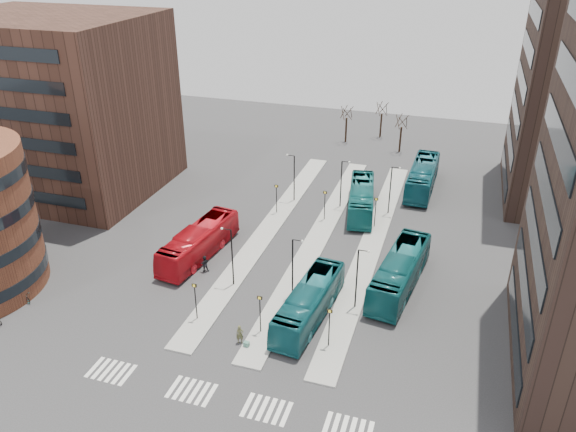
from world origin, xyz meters
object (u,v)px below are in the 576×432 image
(teal_bus_c, at_px, (400,272))
(traveller, at_px, (240,334))
(teal_bus_b, at_px, (361,199))
(commuter_b, at_px, (296,295))
(teal_bus_a, at_px, (309,302))
(commuter_a, at_px, (205,264))
(red_bus, at_px, (199,242))
(teal_bus_d, at_px, (422,177))
(commuter_c, at_px, (311,296))
(bicycle_far, at_px, (24,296))
(suitcase, at_px, (246,345))

(teal_bus_c, relative_size, traveller, 7.49)
(teal_bus_b, bearing_deg, commuter_b, -105.18)
(teal_bus_a, distance_m, commuter_a, 12.86)
(red_bus, distance_m, commuter_b, 13.07)
(teal_bus_c, bearing_deg, teal_bus_a, -126.11)
(teal_bus_d, height_order, commuter_b, teal_bus_d)
(teal_bus_b, height_order, commuter_a, teal_bus_b)
(red_bus, xyz_separation_m, teal_bus_b, (14.20, 15.74, -0.02))
(teal_bus_d, relative_size, commuter_c, 7.17)
(teal_bus_d, height_order, commuter_a, teal_bus_d)
(teal_bus_b, xyz_separation_m, bicycle_far, (-26.25, -28.11, -1.18))
(traveller, bearing_deg, commuter_c, 34.31)
(teal_bus_b, xyz_separation_m, teal_bus_d, (6.46, 8.89, 0.13))
(teal_bus_a, xyz_separation_m, commuter_b, (-1.82, 1.87, -0.80))
(commuter_b, relative_size, bicycle_far, 0.87)
(red_bus, relative_size, commuter_a, 6.93)
(suitcase, height_order, commuter_c, commuter_c)
(teal_bus_a, height_order, teal_bus_b, teal_bus_b)
(commuter_b, bearing_deg, teal_bus_a, -147.81)
(commuter_b, bearing_deg, teal_bus_b, -17.96)
(teal_bus_c, bearing_deg, traveller, -125.41)
(suitcase, height_order, commuter_b, commuter_b)
(teal_bus_c, xyz_separation_m, bicycle_far, (-32.95, -12.89, -1.28))
(red_bus, height_order, traveller, red_bus)
(traveller, height_order, commuter_c, commuter_c)
(suitcase, xyz_separation_m, traveller, (-0.73, 0.42, 0.58))
(traveller, bearing_deg, commuter_a, 104.39)
(teal_bus_a, distance_m, bicycle_far, 26.61)
(teal_bus_a, height_order, traveller, teal_bus_a)
(suitcase, bearing_deg, teal_bus_d, 81.62)
(commuter_b, height_order, bicycle_far, commuter_b)
(red_bus, xyz_separation_m, bicycle_far, (-12.05, -12.37, -1.20))
(teal_bus_b, height_order, traveller, teal_bus_b)
(teal_bus_c, height_order, teal_bus_d, teal_bus_d)
(red_bus, relative_size, commuter_b, 7.33)
(teal_bus_c, xyz_separation_m, traveller, (-11.54, -12.29, -0.93))
(commuter_a, bearing_deg, teal_bus_c, 166.62)
(commuter_a, bearing_deg, commuter_b, 144.88)
(teal_bus_d, bearing_deg, bicycle_far, -129.95)
(teal_bus_c, relative_size, bicycle_far, 6.70)
(suitcase, height_order, red_bus, red_bus)
(bicycle_far, bearing_deg, traveller, -69.37)
(teal_bus_a, relative_size, teal_bus_b, 0.97)
(suitcase, distance_m, teal_bus_d, 38.33)
(red_bus, relative_size, bicycle_far, 6.38)
(red_bus, relative_size, teal_bus_b, 1.01)
(teal_bus_b, distance_m, teal_bus_c, 16.63)
(teal_bus_c, height_order, traveller, teal_bus_c)
(teal_bus_b, relative_size, traveller, 7.05)
(commuter_a, bearing_deg, suitcase, 108.23)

